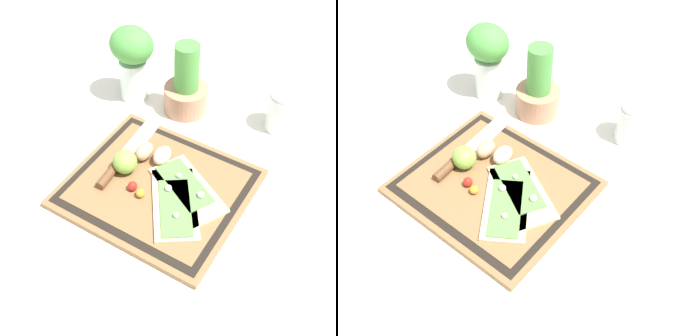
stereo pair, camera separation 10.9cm
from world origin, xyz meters
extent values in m
plane|color=silver|center=(0.00, 0.00, 0.00)|extent=(6.00, 6.00, 0.00)
cube|color=brown|center=(0.00, 0.00, 0.01)|extent=(0.40, 0.36, 0.01)
cube|color=black|center=(0.00, 0.00, 0.02)|extent=(0.38, 0.33, 0.00)
cube|color=brown|center=(0.00, 0.00, 0.02)|extent=(0.34, 0.30, 0.00)
cube|color=beige|center=(0.06, -0.03, 0.02)|extent=(0.19, 0.22, 0.01)
cube|color=#568942|center=(0.07, -0.04, 0.03)|extent=(0.15, 0.17, 0.00)
sphere|color=silver|center=(0.03, -0.01, 0.03)|extent=(0.02, 0.02, 0.02)
sphere|color=silver|center=(0.09, -0.06, 0.03)|extent=(0.01, 0.01, 0.01)
cube|color=beige|center=(0.07, 0.02, 0.02)|extent=(0.22, 0.18, 0.01)
cube|color=#568942|center=(0.05, 0.03, 0.03)|extent=(0.17, 0.13, 0.00)
sphere|color=silver|center=(0.10, 0.01, 0.03)|extent=(0.02, 0.02, 0.02)
sphere|color=silver|center=(0.03, 0.04, 0.03)|extent=(0.01, 0.01, 0.01)
cube|color=silver|center=(-0.12, 0.10, 0.02)|extent=(0.05, 0.17, 0.00)
cylinder|color=brown|center=(-0.11, -0.03, 0.03)|extent=(0.03, 0.10, 0.02)
ellipsoid|color=tan|center=(-0.08, 0.06, 0.04)|extent=(0.04, 0.06, 0.04)
ellipsoid|color=beige|center=(-0.03, 0.07, 0.04)|extent=(0.04, 0.06, 0.04)
sphere|color=#7FB742|center=(-0.09, 0.00, 0.05)|extent=(0.06, 0.06, 0.06)
sphere|color=red|center=(-0.04, -0.04, 0.03)|extent=(0.02, 0.02, 0.02)
sphere|color=gold|center=(-0.02, -0.05, 0.03)|extent=(0.02, 0.02, 0.02)
cylinder|color=#AD7A5B|center=(-0.09, 0.29, 0.04)|extent=(0.12, 0.12, 0.07)
cylinder|color=#47933D|center=(-0.09, 0.29, 0.12)|extent=(0.07, 0.07, 0.17)
cylinder|color=silver|center=(0.16, 0.35, 0.05)|extent=(0.08, 0.08, 0.10)
cylinder|color=#D16023|center=(0.16, 0.35, 0.02)|extent=(0.07, 0.07, 0.04)
cylinder|color=silver|center=(0.16, 0.35, 0.11)|extent=(0.08, 0.08, 0.01)
cylinder|color=silver|center=(-0.24, 0.26, 0.06)|extent=(0.08, 0.08, 0.12)
ellipsoid|color=#47933D|center=(-0.24, 0.26, 0.17)|extent=(0.12, 0.11, 0.10)
camera|label=1|loc=(0.39, -0.59, 0.84)|focal=50.00mm
camera|label=2|loc=(0.47, -0.52, 0.84)|focal=50.00mm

